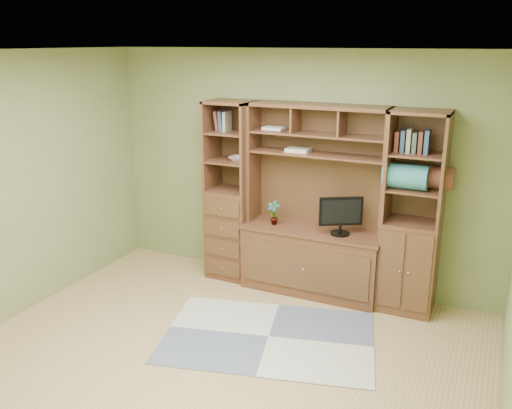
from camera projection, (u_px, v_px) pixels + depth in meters
The scene contains 11 objects.
room at pixel (208, 223), 4.26m from camera, with size 4.60×4.10×2.64m.
center_hutch at pixel (313, 203), 5.74m from camera, with size 1.54×0.53×2.05m, color #522F1C.
left_tower at pixel (231, 191), 6.17m from camera, with size 0.50×0.45×2.05m, color #522F1C.
right_tower at pixel (413, 214), 5.36m from camera, with size 0.55×0.45×2.05m, color #522F1C.
rug at pixel (269, 337), 5.09m from camera, with size 1.94×1.29×0.01m, color gray.
monitor at pixel (341, 209), 5.58m from camera, with size 0.46×0.20×0.56m, color black.
orchid at pixel (274, 213), 5.93m from camera, with size 0.14×0.10×0.27m, color #973E33.
magazines at pixel (298, 150), 5.75m from camera, with size 0.25×0.18×0.04m, color #BCB4A0.
bowl at pixel (238, 159), 6.02m from camera, with size 0.20×0.20×0.05m, color beige.
blanket_teal at pixel (406, 177), 5.24m from camera, with size 0.42×0.24×0.24m, color teal.
blanket_red at pixel (433, 177), 5.26m from camera, with size 0.39×0.22×0.22m, color brown.
Camera 1 is at (2.04, -3.50, 2.68)m, focal length 38.00 mm.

